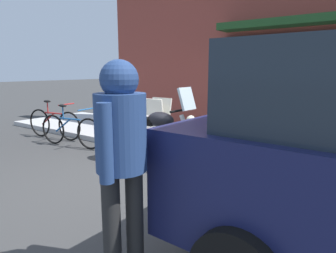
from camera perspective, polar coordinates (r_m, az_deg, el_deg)
name	(u,v)px	position (r m, az deg, el deg)	size (l,w,h in m)	color
ground_plane	(124,181)	(4.69, -8.46, -10.20)	(80.00, 80.00, 0.00)	#373737
touring_motorcycle	(148,131)	(5.28, -3.90, -0.85)	(2.19, 0.72, 1.41)	black
parked_bicycle	(70,130)	(6.90, -18.14, -0.63)	(1.72, 0.48, 0.93)	black
pedestrian_walking	(121,147)	(2.24, -8.96, -3.95)	(0.48, 0.54, 1.75)	#252525
sandwich_board_sign	(157,118)	(6.90, -2.07, 1.66)	(0.55, 0.41, 0.91)	silver
second_bicycle_by_cafe	(54,123)	(7.84, -20.94, 0.59)	(1.70, 0.48, 0.94)	black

